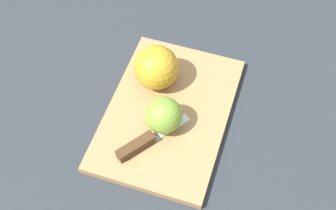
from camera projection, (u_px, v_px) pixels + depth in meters
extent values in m
plane|color=#282D33|center=(168.00, 115.00, 0.88)|extent=(4.00, 4.00, 0.00)
cube|color=#A37A4C|center=(168.00, 113.00, 0.88)|extent=(0.34, 0.25, 0.01)
sphere|color=gold|center=(156.00, 67.00, 0.88)|extent=(0.09, 0.09, 0.09)
cylinder|color=#EFE5C6|center=(155.00, 65.00, 0.88)|extent=(0.05, 0.07, 0.08)
sphere|color=olive|center=(163.00, 115.00, 0.83)|extent=(0.07, 0.07, 0.07)
cylinder|color=#EFE5C6|center=(166.00, 116.00, 0.83)|extent=(0.06, 0.01, 0.06)
cube|color=silver|center=(171.00, 127.00, 0.85)|extent=(0.07, 0.06, 0.00)
cube|color=#472D19|center=(136.00, 147.00, 0.82)|extent=(0.07, 0.06, 0.02)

